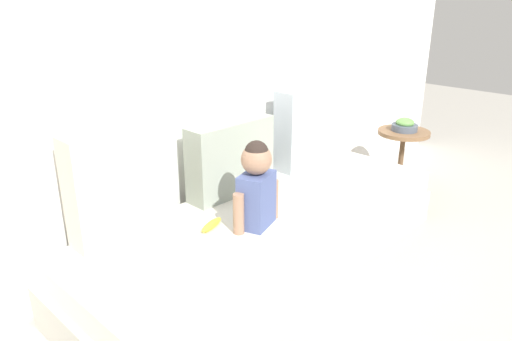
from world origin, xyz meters
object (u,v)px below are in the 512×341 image
at_px(fruit_bowl, 405,125).
at_px(throw_pillow_right, 310,126).
at_px(banana, 212,225).
at_px(throw_pillow_left, 117,184).
at_px(couch, 268,236).
at_px(side_table, 403,145).
at_px(throw_pillow_center, 231,158).
at_px(toddler, 256,184).

bearing_deg(fruit_bowl, throw_pillow_right, 160.25).
bearing_deg(fruit_bowl, banana, 179.36).
height_order(throw_pillow_left, throw_pillow_right, throw_pillow_left).
relative_size(couch, fruit_bowl, 12.23).
bearing_deg(side_table, couch, -179.41).
distance_m(throw_pillow_center, banana, 0.51).
xyz_separation_m(banana, fruit_bowl, (1.93, -0.02, 0.15)).
relative_size(throw_pillow_center, fruit_bowl, 2.88).
height_order(toddler, banana, toddler).
bearing_deg(toddler, couch, 26.92).
distance_m(couch, toddler, 0.47).
relative_size(throw_pillow_right, toddler, 1.25).
bearing_deg(toddler, throw_pillow_center, 64.14).
distance_m(banana, side_table, 1.93).
distance_m(side_table, fruit_bowl, 0.15).
xyz_separation_m(throw_pillow_left, toddler, (0.55, -0.40, -0.05)).
bearing_deg(side_table, fruit_bowl, -178.66).
distance_m(throw_pillow_center, fruit_bowl, 1.57).
distance_m(throw_pillow_right, side_table, 0.89).
relative_size(couch, throw_pillow_left, 4.37).
xyz_separation_m(couch, toddler, (-0.20, -0.10, 0.41)).
bearing_deg(throw_pillow_left, throw_pillow_center, 0.00).
xyz_separation_m(throw_pillow_left, banana, (0.36, -0.27, -0.25)).
bearing_deg(banana, throw_pillow_left, 143.31).
relative_size(side_table, fruit_bowl, 2.50).
xyz_separation_m(banana, side_table, (1.93, -0.02, -0.00)).
height_order(throw_pillow_right, toddler, throw_pillow_right).
height_order(throw_pillow_right, side_table, throw_pillow_right).
bearing_deg(couch, fruit_bowl, 0.59).
bearing_deg(throw_pillow_center, banana, -145.33).
bearing_deg(couch, toddler, -153.08).
height_order(couch, fruit_bowl, fruit_bowl).
xyz_separation_m(side_table, fruit_bowl, (-0.00, -0.00, 0.15)).
bearing_deg(throw_pillow_center, toddler, -115.86).
distance_m(banana, fruit_bowl, 1.93).
relative_size(throw_pillow_center, side_table, 1.15).
distance_m(couch, banana, 0.44).
xyz_separation_m(throw_pillow_center, side_table, (1.54, -0.29, -0.20)).
height_order(couch, throw_pillow_left, throw_pillow_left).
height_order(throw_pillow_center, fruit_bowl, throw_pillow_center).
xyz_separation_m(throw_pillow_left, throw_pillow_right, (1.48, 0.00, -0.00)).
bearing_deg(throw_pillow_left, throw_pillow_right, 0.00).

